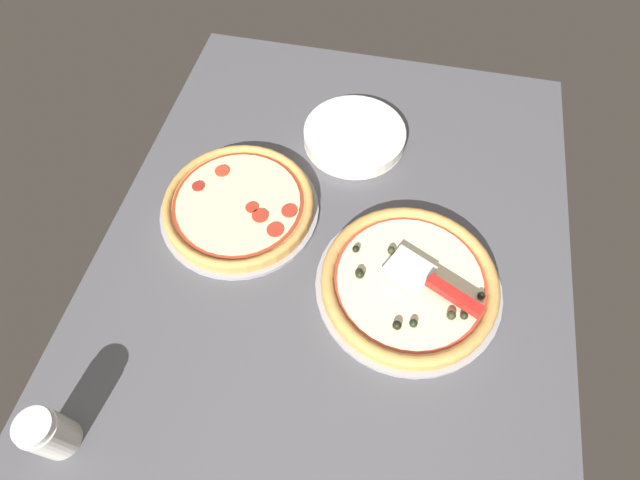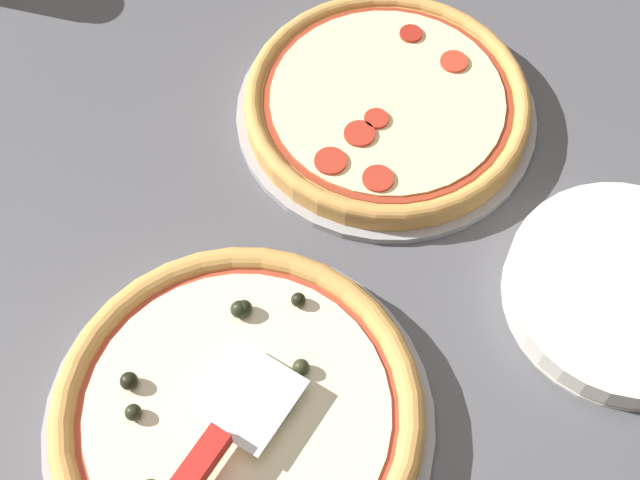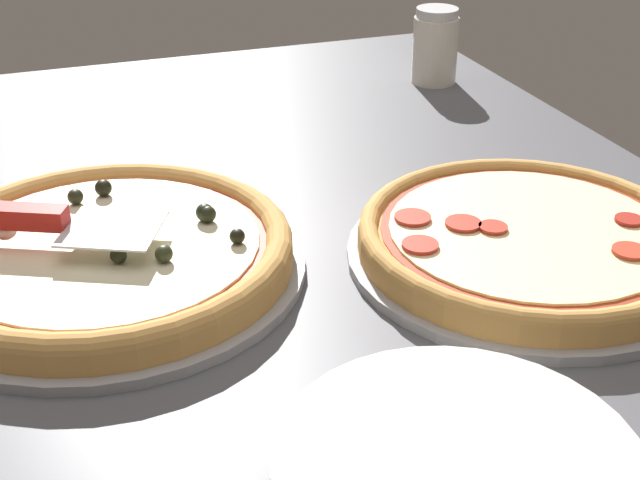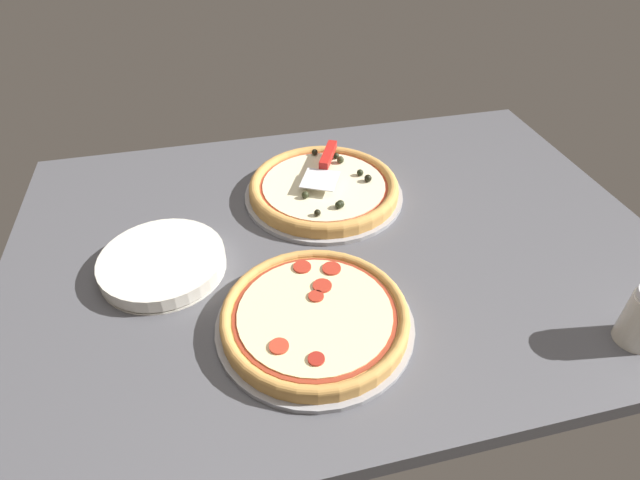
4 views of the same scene
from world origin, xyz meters
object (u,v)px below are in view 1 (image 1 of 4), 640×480
object	(u,v)px
pizza_back	(239,204)
plate_stack	(354,136)
pizza_front	(410,282)
parmesan_shaker	(48,433)
serving_spatula	(443,289)

from	to	relation	value
pizza_back	plate_stack	xyz separation A→B (cm)	(26.41, -21.39, -0.91)
pizza_front	parmesan_shaker	bearing A→B (deg)	127.33
pizza_front	parmesan_shaker	world-z (taller)	parmesan_shaker
pizza_back	plate_stack	bearing A→B (deg)	-39.00
pizza_back	plate_stack	size ratio (longest dim) A/B	1.34
pizza_front	serving_spatula	xyz separation A→B (cm)	(-2.03, -6.12, 3.37)
plate_stack	pizza_back	bearing A→B (deg)	141.00
pizza_back	plate_stack	distance (cm)	34.00
serving_spatula	parmesan_shaker	world-z (taller)	parmesan_shaker
pizza_back	parmesan_shaker	world-z (taller)	parmesan_shaker
pizza_front	pizza_back	bearing A→B (deg)	74.06
plate_stack	parmesan_shaker	xyz separation A→B (cm)	(-79.76, 37.31, 3.83)
pizza_front	plate_stack	size ratio (longest dim) A/B	1.43
pizza_front	plate_stack	world-z (taller)	pizza_front
pizza_front	parmesan_shaker	xyz separation A→B (cm)	(-42.12, 55.24, 2.94)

